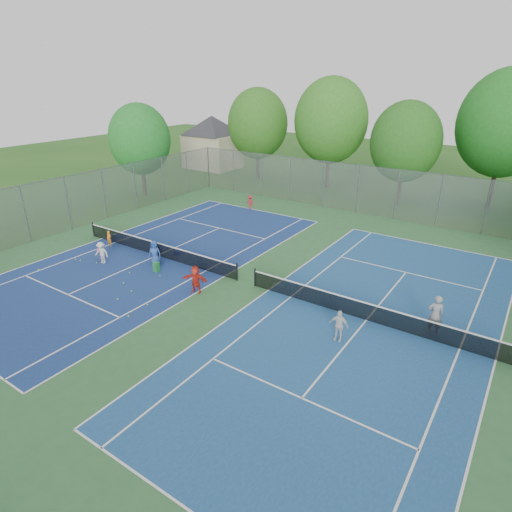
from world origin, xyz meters
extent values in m
plane|color=#27561B|center=(0.00, 0.00, 0.00)|extent=(120.00, 120.00, 0.00)
cube|color=#2E6235|center=(0.00, 0.00, 0.01)|extent=(32.00, 32.00, 0.01)
cube|color=navy|center=(-7.00, 0.00, 0.02)|extent=(10.97, 23.77, 0.01)
cube|color=navy|center=(7.00, 0.00, 0.02)|extent=(10.97, 23.77, 0.01)
cube|color=black|center=(-7.00, 0.00, 0.46)|extent=(12.87, 0.10, 0.91)
cube|color=black|center=(7.00, 0.00, 0.46)|extent=(12.87, 0.10, 0.91)
cube|color=gray|center=(0.00, 16.00, 2.00)|extent=(32.00, 0.10, 4.00)
cube|color=gray|center=(-16.00, 0.00, 2.00)|extent=(0.10, 32.00, 4.00)
cube|color=#B7A88C|center=(-22.00, 24.00, 2.00)|extent=(6.00, 5.00, 4.00)
pyramid|color=#2D2D33|center=(-22.00, 24.00, 6.20)|extent=(11.03, 11.03, 2.20)
cylinder|color=#443326|center=(-14.00, 22.00, 1.75)|extent=(0.36, 0.36, 3.50)
ellipsoid|color=#2C5F1B|center=(-14.00, 22.00, 5.90)|extent=(6.40, 6.40, 7.36)
cylinder|color=#443326|center=(-6.00, 23.00, 1.93)|extent=(0.36, 0.36, 3.85)
ellipsoid|color=#2F6B1E|center=(-6.00, 23.00, 6.55)|extent=(7.20, 7.20, 8.28)
cylinder|color=#443326|center=(2.00, 21.00, 1.57)|extent=(0.36, 0.36, 3.15)
ellipsoid|color=#24591A|center=(2.00, 21.00, 5.40)|extent=(6.00, 6.00, 6.90)
cylinder|color=#443326|center=(9.00, 24.00, 2.10)|extent=(0.36, 0.36, 4.20)
ellipsoid|color=#1C5F1B|center=(9.00, 24.00, 7.05)|extent=(7.60, 7.60, 8.74)
cylinder|color=#443326|center=(-19.00, 10.00, 1.57)|extent=(0.36, 0.36, 3.15)
ellipsoid|color=#1E6923|center=(-19.00, 10.00, 5.25)|extent=(5.60, 5.60, 6.44)
cube|color=#1835B5|center=(-6.04, 0.80, 0.13)|extent=(0.34, 0.34, 0.26)
cube|color=#24873A|center=(-5.24, -1.73, 0.30)|extent=(0.32, 0.32, 0.60)
imported|color=orange|center=(-10.89, -0.60, 0.54)|extent=(0.40, 0.27, 1.08)
imported|color=pink|center=(-9.38, -2.47, 0.57)|extent=(0.65, 0.56, 1.14)
imported|color=silver|center=(-8.93, -2.69, 0.69)|extent=(1.00, 0.74, 1.38)
imported|color=black|center=(-6.36, -0.60, 0.66)|extent=(0.81, 0.42, 1.32)
imported|color=#2A4D9A|center=(-6.01, -1.05, 0.78)|extent=(0.90, 0.75, 1.56)
imported|color=red|center=(-1.57, -2.37, 0.76)|extent=(1.49, 0.83, 1.53)
imported|color=red|center=(-7.97, 11.93, 0.59)|extent=(0.77, 0.45, 1.19)
imported|color=gray|center=(9.83, 0.66, 0.94)|extent=(0.80, 0.66, 1.88)
imported|color=silver|center=(6.52, -2.24, 0.73)|extent=(0.89, 0.46, 1.46)
sphere|color=#C1D130|center=(-9.18, -2.96, 0.03)|extent=(0.07, 0.07, 0.07)
sphere|color=#D9E836|center=(-2.59, -6.11, 0.03)|extent=(0.07, 0.07, 0.07)
sphere|color=#CAD531|center=(-5.61, -3.88, 0.03)|extent=(0.07, 0.07, 0.07)
sphere|color=yellow|center=(-10.76, -3.35, 0.03)|extent=(0.07, 0.07, 0.07)
sphere|color=#A7C22D|center=(-4.60, -2.09, 0.03)|extent=(0.07, 0.07, 0.07)
sphere|color=yellow|center=(-11.20, -5.52, 0.03)|extent=(0.07, 0.07, 0.07)
sphere|color=#C9D230|center=(-4.50, -4.28, 0.03)|extent=(0.07, 0.07, 0.07)
sphere|color=#BCD130|center=(-6.39, -2.79, 0.03)|extent=(0.07, 0.07, 0.07)
sphere|color=yellow|center=(-4.40, -5.28, 0.03)|extent=(0.07, 0.07, 0.07)
sphere|color=#C2DD33|center=(-2.67, -4.82, 0.03)|extent=(0.07, 0.07, 0.07)
sphere|color=#D3E435|center=(-10.34, -3.30, 0.03)|extent=(0.07, 0.07, 0.07)
sphere|color=#D2E535|center=(-2.80, -5.72, 0.03)|extent=(0.07, 0.07, 0.07)
camera|label=1|loc=(12.43, -17.36, 10.74)|focal=30.00mm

